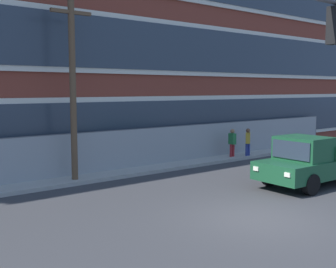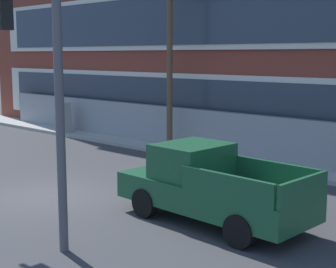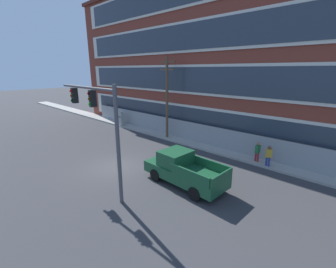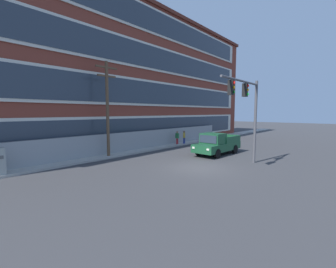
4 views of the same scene
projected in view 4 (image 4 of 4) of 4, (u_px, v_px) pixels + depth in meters
name	position (u px, v px, depth m)	size (l,w,h in m)	color
ground_plane	(199.00, 168.00, 15.80)	(160.00, 160.00, 0.00)	#38383A
sidewalk_building_side	(125.00, 153.00, 21.20)	(80.00, 1.96, 0.16)	#9E9B93
brick_mill_building	(117.00, 78.00, 26.18)	(45.70, 9.16, 15.78)	brown
chain_link_fence	(125.00, 142.00, 21.58)	(32.72, 0.06, 1.99)	gray
traffic_signal_mast	(248.00, 104.00, 15.75)	(5.65, 0.43, 6.24)	#4C4C51
pickup_truck_dark_green	(216.00, 144.00, 20.61)	(5.43, 2.29, 2.01)	#194C2D
utility_pole_near_corner	(107.00, 106.00, 18.90)	(2.02, 0.26, 8.10)	brown
pedestrian_near_cabinet	(184.00, 137.00, 26.77)	(0.46, 0.44, 1.69)	navy
pedestrian_by_fence	(177.00, 137.00, 26.27)	(0.32, 0.43, 1.69)	maroon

